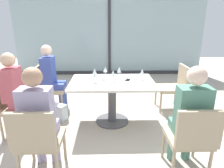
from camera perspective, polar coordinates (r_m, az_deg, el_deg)
ground_plane at (r=3.59m, az=0.04°, el=-10.43°), size 12.00×12.00×0.00m
window_wall_backdrop at (r=6.37m, az=-0.74°, el=13.52°), size 5.79×0.10×2.70m
dining_table_main at (r=3.36m, az=0.04°, el=-2.05°), size 1.37×0.90×0.73m
chair_far_left at (r=4.02m, az=-17.78°, el=-0.44°), size 0.50×0.46×0.87m
chair_front_left at (r=2.35m, az=-20.10°, el=-14.20°), size 0.46×0.50×0.87m
chair_side_end at (r=3.38m, az=-26.47°, el=-4.96°), size 0.50×0.46×0.87m
chair_front_right at (r=2.41m, az=21.38°, el=-13.53°), size 0.46×0.50×0.87m
chair_far_right at (r=4.07m, az=17.25°, el=-0.17°), size 0.50×0.46×0.87m
person_far_left at (r=3.93m, az=-16.53°, el=2.38°), size 0.39×0.34×1.26m
person_front_left at (r=2.35m, az=-19.81°, el=-8.57°), size 0.34×0.39×1.26m
person_side_end at (r=3.27m, az=-25.22°, el=-1.72°), size 0.39×0.34×1.26m
person_front_right at (r=2.40m, az=20.96°, el=-8.05°), size 0.34×0.39×1.26m
wine_glass_0 at (r=3.52m, az=-1.88°, el=4.10°), size 0.07×0.07×0.18m
wine_glass_1 at (r=3.26m, az=0.29°, el=2.99°), size 0.07×0.07×0.18m
wine_glass_2 at (r=3.40m, az=-4.92°, el=3.55°), size 0.07×0.07×0.18m
wine_glass_3 at (r=3.49m, az=2.03°, el=3.98°), size 0.07×0.07×0.18m
wine_glass_4 at (r=3.21m, az=-4.94°, el=2.66°), size 0.07×0.07×0.18m
wine_glass_5 at (r=3.39m, az=8.51°, el=3.35°), size 0.07×0.07×0.18m
coffee_cup at (r=3.34m, az=-2.51°, el=1.78°), size 0.08×0.08×0.09m
cell_phone_on_table at (r=3.37m, az=4.45°, el=1.17°), size 0.11×0.16×0.01m
handbag_0 at (r=3.71m, az=-14.98°, el=-7.64°), size 0.34×0.27×0.28m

